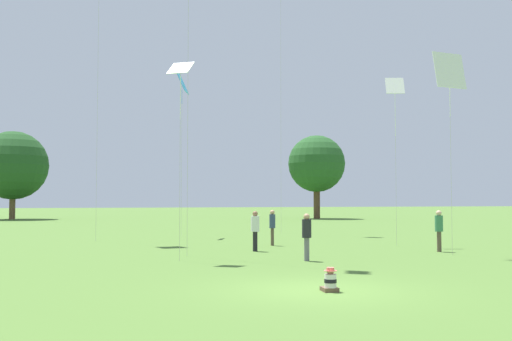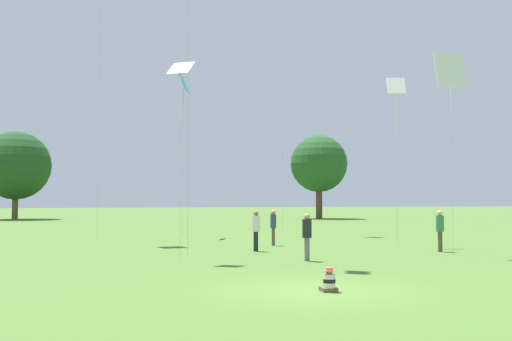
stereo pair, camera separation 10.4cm
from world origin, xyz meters
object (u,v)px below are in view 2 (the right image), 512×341
object	(u,v)px
kite_1	(183,84)
kite_3	(450,72)
seated_toddler	(329,281)
distant_tree_1	(319,164)
person_standing_2	(440,227)
distant_tree_0	(16,165)
kite_4	(396,91)
kite_5	(181,75)
person_standing_0	(307,233)
person_standing_1	(273,224)
person_standing_3	(256,227)

from	to	relation	value
kite_1	kite_3	distance (m)	16.94
seated_toddler	distant_tree_1	xyz separation A→B (m)	(20.34, 50.71, 6.04)
person_standing_2	distant_tree_0	bearing A→B (deg)	83.73
kite_4	kite_5	world-z (taller)	kite_4
person_standing_0	person_standing_2	bearing A→B (deg)	43.03
person_standing_1	person_standing_3	distance (m)	3.26
kite_4	distant_tree_0	size ratio (longest dim) A/B	0.83
person_standing_1	distant_tree_0	distance (m)	46.86
seated_toddler	person_standing_2	distance (m)	12.42
person_standing_0	kite_3	world-z (taller)	kite_3
seated_toddler	person_standing_1	xyz separation A→B (m)	(3.07, 13.95, 0.79)
person_standing_3	distant_tree_0	size ratio (longest dim) A/B	0.17
person_standing_0	kite_3	size ratio (longest dim) A/B	0.21
distant_tree_0	person_standing_3	bearing A→B (deg)	-72.87
kite_4	kite_5	size ratio (longest dim) A/B	1.11
seated_toddler	person_standing_0	distance (m)	7.14
kite_1	person_standing_2	bearing A→B (deg)	-80.64
kite_3	kite_4	bearing A→B (deg)	124.42
person_standing_3	kite_5	distance (m)	7.47
kite_5	kite_1	bearing A→B (deg)	158.70
person_standing_1	person_standing_2	distance (m)	7.71
person_standing_1	kite_4	bearing A→B (deg)	6.44
person_standing_0	kite_4	xyz separation A→B (m)	(6.64, 5.34, 6.37)
person_standing_2	kite_1	distance (m)	17.75
person_standing_1	kite_1	distance (m)	11.74
person_standing_0	person_standing_2	size ratio (longest dim) A/B	0.98
kite_3	distant_tree_1	bearing A→B (deg)	112.14
person_standing_3	distant_tree_1	xyz separation A→B (m)	(18.95, 39.56, 5.27)
kite_4	seated_toddler	bearing A→B (deg)	-63.19
person_standing_1	kite_3	xyz separation A→B (m)	(5.36, -6.61, 6.26)
kite_1	distant_tree_0	xyz separation A→B (m)	(-12.94, 35.78, -3.12)
kite_1	distant_tree_1	xyz separation A→B (m)	(20.35, 28.78, -2.79)
kite_1	kite_5	xyz separation A→B (m)	(-2.31, -13.82, -2.35)
person_standing_2	distant_tree_0	xyz separation A→B (m)	(-21.72, 48.96, 4.92)
kite_3	person_standing_1	bearing A→B (deg)	166.53
person_standing_1	distant_tree_1	distance (m)	40.95
seated_toddler	kite_3	size ratio (longest dim) A/B	0.07
kite_1	distant_tree_1	size ratio (longest dim) A/B	1.03
person_standing_3	person_standing_0	bearing A→B (deg)	10.63
kite_4	kite_5	bearing A→B (deg)	-97.49
seated_toddler	kite_3	bearing A→B (deg)	46.13
seated_toddler	person_standing_1	size ratio (longest dim) A/B	0.35
person_standing_1	person_standing_2	world-z (taller)	person_standing_2
person_standing_0	person_standing_1	distance (m)	7.22
person_standing_2	person_standing_3	bearing A→B (deg)	131.79
kite_5	person_standing_1	bearing A→B (deg)	125.50
person_standing_2	kite_4	bearing A→B (deg)	61.19
person_standing_3	distant_tree_1	world-z (taller)	distant_tree_1
seated_toddler	kite_5	size ratio (longest dim) A/B	0.08
person_standing_0	kite_1	xyz separation A→B (m)	(-2.06, 15.13, 8.07)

